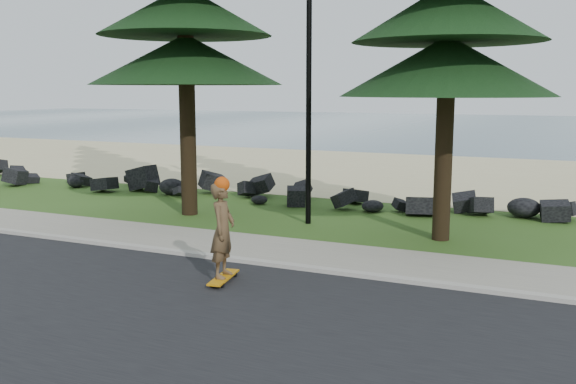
# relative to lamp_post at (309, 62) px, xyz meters

# --- Properties ---
(ground) EXTENTS (160.00, 160.00, 0.00)m
(ground) POSITION_rel_lamp_post_xyz_m (0.00, -3.20, -4.13)
(ground) COLOR #32541A
(ground) RESTS_ON ground
(road) EXTENTS (160.00, 7.00, 0.02)m
(road) POSITION_rel_lamp_post_xyz_m (0.00, -7.70, -4.12)
(road) COLOR black
(road) RESTS_ON ground
(kerb) EXTENTS (160.00, 0.20, 0.10)m
(kerb) POSITION_rel_lamp_post_xyz_m (0.00, -4.10, -4.08)
(kerb) COLOR #ADA79C
(kerb) RESTS_ON ground
(sidewalk) EXTENTS (160.00, 2.00, 0.08)m
(sidewalk) POSITION_rel_lamp_post_xyz_m (0.00, -3.00, -4.09)
(sidewalk) COLOR gray
(sidewalk) RESTS_ON ground
(beach_sand) EXTENTS (160.00, 15.00, 0.01)m
(beach_sand) POSITION_rel_lamp_post_xyz_m (0.00, 11.30, -4.13)
(beach_sand) COLOR #C9B986
(beach_sand) RESTS_ON ground
(ocean) EXTENTS (160.00, 58.00, 0.01)m
(ocean) POSITION_rel_lamp_post_xyz_m (0.00, 47.80, -4.13)
(ocean) COLOR #30505D
(ocean) RESTS_ON ground
(seawall_boulders) EXTENTS (60.00, 2.40, 1.10)m
(seawall_boulders) POSITION_rel_lamp_post_xyz_m (0.00, 2.40, -4.13)
(seawall_boulders) COLOR black
(seawall_boulders) RESTS_ON ground
(lamp_post) EXTENTS (0.25, 0.14, 8.14)m
(lamp_post) POSITION_rel_lamp_post_xyz_m (0.00, 0.00, 0.00)
(lamp_post) COLOR black
(lamp_post) RESTS_ON ground
(skateboarder) EXTENTS (0.51, 1.06, 1.91)m
(skateboarder) POSITION_rel_lamp_post_xyz_m (0.59, -5.42, -3.17)
(skateboarder) COLOR #C87F0B
(skateboarder) RESTS_ON ground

